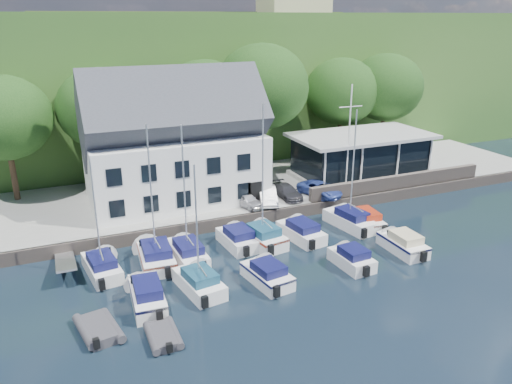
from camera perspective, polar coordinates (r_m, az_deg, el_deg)
ground at (r=32.14m, az=11.43°, el=-10.13°), size 180.00×180.00×0.00m
quay at (r=46.00m, az=-0.80°, el=0.23°), size 60.00×13.00×1.00m
quay_face at (r=40.46m, az=2.73°, el=-2.57°), size 60.00×0.30×1.00m
hillside at (r=86.59m, az=-12.52°, el=13.96°), size 160.00×75.00×16.00m
field_patch at (r=95.85m, az=-8.94°, el=19.56°), size 50.00×30.00×0.30m
harbor_building at (r=41.60m, az=-9.27°, el=4.86°), size 14.40×8.20×8.70m
club_pavilion at (r=49.12m, az=11.85°, el=4.17°), size 13.20×7.20×4.10m
seawall at (r=46.62m, az=15.93°, el=1.14°), size 18.00×0.50×1.20m
gangway at (r=35.32m, az=-20.85°, el=-8.25°), size 1.20×6.00×1.40m
car_silver at (r=40.51m, az=-1.12°, el=-0.89°), size 2.38×3.58×1.13m
car_white at (r=41.36m, az=1.30°, el=-0.33°), size 2.52×4.19×1.31m
car_dgrey at (r=42.56m, az=3.53°, el=0.07°), size 1.68×3.85×1.10m
car_blue at (r=43.28m, az=7.32°, el=0.40°), size 2.48×3.99×1.27m
flagpole at (r=43.74m, az=10.55°, el=5.94°), size 2.24×0.20×9.35m
tree_0 at (r=45.53m, az=-26.52°, el=5.41°), size 7.59×7.59×10.38m
tree_1 at (r=46.18m, az=-16.96°, el=6.94°), size 7.77×7.77×10.61m
tree_2 at (r=46.98m, az=-5.77°, el=8.16°), size 8.09×8.09×11.05m
tree_3 at (r=49.02m, az=0.69°, el=9.50°), size 9.04×9.04×12.35m
tree_4 at (r=54.80m, az=9.67°, el=9.38°), size 7.78×7.78×10.64m
tree_5 at (r=57.22m, az=14.44°, el=9.65°), size 8.03×8.03×10.98m
boat_r1_0 at (r=32.20m, az=-17.86°, el=-2.18°), size 2.63×6.22×8.61m
boat_r1_1 at (r=32.55m, az=-11.84°, el=-0.75°), size 2.76×6.78×9.29m
boat_r1_2 at (r=32.73m, az=-8.15°, el=-0.74°), size 2.22×6.41×8.94m
boat_r1_3 at (r=35.86m, az=-2.11°, el=-5.13°), size 2.49×5.57×1.49m
boat_r1_4 at (r=34.63m, az=0.77°, el=1.17°), size 3.04×6.02×9.59m
boat_r1_5 at (r=37.18m, az=5.16°, el=-4.30°), size 2.83×6.18×1.46m
boat_r1_6 at (r=38.35m, az=11.02°, el=2.52°), size 2.90×6.88×9.43m
boat_r1_7 at (r=40.22m, az=12.37°, el=-2.87°), size 2.28×6.04×1.38m
boat_r2_0 at (r=29.66m, az=-12.35°, el=-11.15°), size 2.31×6.34×1.56m
boat_r2_1 at (r=28.92m, az=-6.81°, el=-3.58°), size 2.89×6.01×8.82m
boat_r2_2 at (r=31.22m, az=1.27°, el=-9.16°), size 2.75×5.58×1.42m
boat_r2_3 at (r=33.73m, az=10.89°, el=-7.25°), size 2.15×4.80×1.40m
boat_r2_4 at (r=36.57m, az=16.46°, el=-5.47°), size 1.98×5.55×1.47m
dinghy_0 at (r=28.08m, az=-17.56°, el=-14.54°), size 2.51×3.57×0.76m
dinghy_1 at (r=26.88m, az=-10.58°, el=-15.72°), size 1.69×2.78×0.65m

